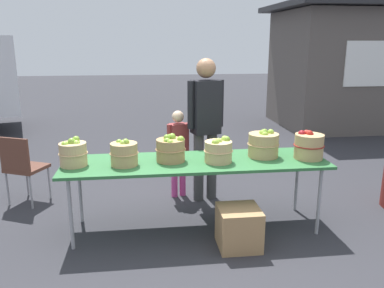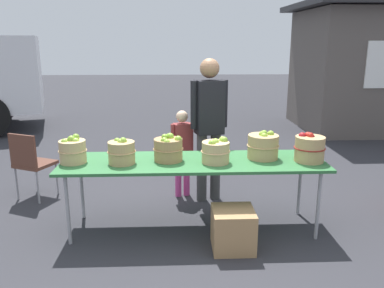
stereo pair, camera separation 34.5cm
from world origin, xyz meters
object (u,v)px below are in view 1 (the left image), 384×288
at_px(apple_basket_green_4, 263,144).
at_px(vendor_adult, 206,119).
at_px(produce_crate, 239,227).
at_px(child_customer, 178,147).
at_px(market_table, 196,164).
at_px(apple_basket_green_0, 73,153).
at_px(apple_basket_green_3, 218,151).
at_px(folding_chair, 22,164).
at_px(apple_basket_green_2, 171,149).
at_px(apple_basket_red_0, 309,146).
at_px(apple_basket_green_1, 124,153).

xyz_separation_m(apple_basket_green_4, vendor_adult, (-0.51, 0.72, 0.15)).
bearing_deg(produce_crate, child_customer, 108.51).
distance_m(market_table, apple_basket_green_0, 1.23).
bearing_deg(market_table, apple_basket_green_3, -16.95).
relative_size(market_table, apple_basket_green_4, 8.01).
bearing_deg(apple_basket_green_3, child_customer, 108.01).
xyz_separation_m(market_table, folding_chair, (-1.98, 0.89, -0.21)).
relative_size(apple_basket_green_2, produce_crate, 0.78).
bearing_deg(apple_basket_green_0, apple_basket_red_0, -1.23).
xyz_separation_m(market_table, apple_basket_green_4, (0.73, 0.06, 0.17)).
bearing_deg(apple_basket_green_1, produce_crate, -19.88).
relative_size(market_table, vendor_adult, 1.54).
distance_m(apple_basket_green_2, vendor_adult, 0.91).
distance_m(apple_basket_green_0, apple_basket_green_2, 0.96).
distance_m(vendor_adult, produce_crate, 1.50).
distance_m(apple_basket_green_4, apple_basket_red_0, 0.47).
bearing_deg(apple_basket_green_2, vendor_adult, 57.73).
relative_size(apple_basket_green_4, vendor_adult, 0.19).
relative_size(apple_basket_green_0, child_customer, 0.26).
bearing_deg(apple_basket_green_1, vendor_adult, 41.67).
relative_size(apple_basket_green_1, apple_basket_red_0, 0.90).
relative_size(apple_basket_red_0, folding_chair, 0.37).
xyz_separation_m(apple_basket_green_2, apple_basket_green_3, (0.48, -0.09, -0.01)).
bearing_deg(vendor_adult, apple_basket_green_0, 14.74).
bearing_deg(apple_basket_green_0, folding_chair, 130.42).
bearing_deg(apple_basket_green_2, apple_basket_green_3, -10.63).
height_order(apple_basket_green_4, apple_basket_red_0, apple_basket_green_4).
distance_m(apple_basket_red_0, folding_chair, 3.32).
bearing_deg(apple_basket_green_3, apple_basket_green_0, 177.63).
bearing_deg(apple_basket_green_4, apple_basket_green_1, -175.15).
xyz_separation_m(apple_basket_green_3, apple_basket_green_4, (0.51, 0.13, 0.02)).
bearing_deg(apple_basket_green_1, market_table, 4.69).
height_order(apple_basket_red_0, produce_crate, apple_basket_red_0).
bearing_deg(apple_basket_green_1, child_customer, 57.47).
bearing_deg(apple_basket_green_2, folding_chair, 153.29).
bearing_deg(market_table, apple_basket_green_4, 5.01).
bearing_deg(apple_basket_red_0, apple_basket_green_2, 176.74).
bearing_deg(apple_basket_green_2, apple_basket_green_1, -170.18).
height_order(apple_basket_green_1, produce_crate, apple_basket_green_1).
relative_size(apple_basket_green_2, vendor_adult, 0.18).
xyz_separation_m(apple_basket_red_0, produce_crate, (-0.82, -0.39, -0.69)).
relative_size(apple_basket_green_2, apple_basket_green_3, 1.05).
xyz_separation_m(apple_basket_green_1, apple_basket_green_3, (0.94, -0.01, -0.00)).
height_order(apple_basket_green_4, child_customer, child_customer).
bearing_deg(apple_basket_green_4, child_customer, 134.16).
xyz_separation_m(apple_basket_green_4, apple_basket_red_0, (0.45, -0.12, 0.00)).
bearing_deg(vendor_adult, apple_basket_green_3, 75.76).
bearing_deg(apple_basket_green_4, vendor_adult, 125.10).
bearing_deg(apple_basket_green_2, market_table, -4.84).
distance_m(apple_basket_green_3, apple_basket_red_0, 0.96).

